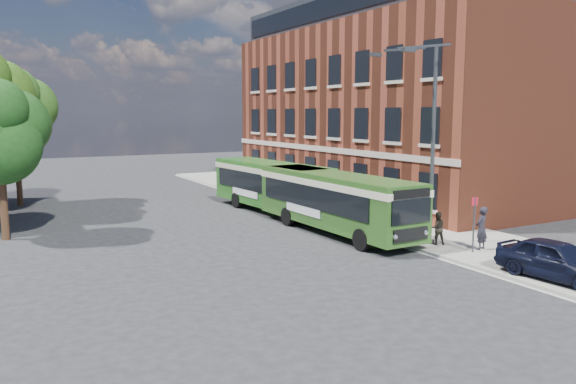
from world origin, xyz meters
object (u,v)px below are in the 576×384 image
street_lamp (427,142)px  bus_rear (271,182)px  bus_front (335,197)px  parked_car (557,260)px

street_lamp → bus_rear: street_lamp is taller
street_lamp → bus_front: size_ratio=0.79×
parked_car → bus_front: bearing=96.2°
bus_rear → bus_front: bearing=-90.0°
bus_front → parked_car: size_ratio=2.66×
street_lamp → bus_front: (-1.84, 4.53, -2.96)m
bus_front → bus_rear: 7.11m
street_lamp → parked_car: size_ratio=2.11×
street_lamp → bus_front: street_lamp is taller
bus_front → parked_car: bearing=-78.8°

